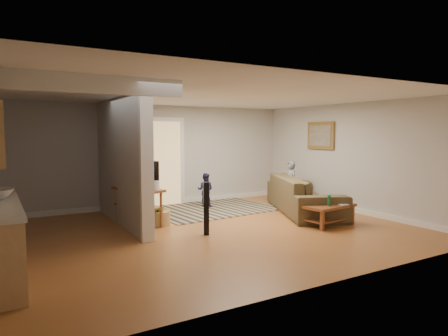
{
  "coord_description": "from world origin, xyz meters",
  "views": [
    {
      "loc": [
        -3.39,
        -6.4,
        1.81
      ],
      "look_at": [
        0.7,
        0.62,
        1.1
      ],
      "focal_mm": 32.0,
      "sensor_mm": 36.0,
      "label": 1
    }
  ],
  "objects_px": {
    "child": "(290,206)",
    "toddler": "(205,207)",
    "toy_basket": "(159,217)",
    "tv_console": "(139,191)",
    "speaker_right": "(123,191)",
    "speaker_left": "(206,209)",
    "sofa": "(303,212)",
    "coffee_table": "(328,209)"
  },
  "relations": [
    {
      "from": "tv_console",
      "to": "toy_basket",
      "type": "height_order",
      "value": "tv_console"
    },
    {
      "from": "toy_basket",
      "to": "sofa",
      "type": "bearing_deg",
      "value": -7.5
    },
    {
      "from": "speaker_right",
      "to": "toy_basket",
      "type": "distance_m",
      "value": 1.21
    },
    {
      "from": "coffee_table",
      "to": "speaker_right",
      "type": "bearing_deg",
      "value": 140.48
    },
    {
      "from": "sofa",
      "to": "toddler",
      "type": "relative_size",
      "value": 3.36
    },
    {
      "from": "tv_console",
      "to": "toy_basket",
      "type": "xyz_separation_m",
      "value": [
        0.34,
        -0.21,
        -0.51
      ]
    },
    {
      "from": "child",
      "to": "toddler",
      "type": "bearing_deg",
      "value": -102.84
    },
    {
      "from": "sofa",
      "to": "child",
      "type": "bearing_deg",
      "value": 6.03
    },
    {
      "from": "tv_console",
      "to": "speaker_right",
      "type": "xyz_separation_m",
      "value": [
        -0.06,
        0.86,
        -0.11
      ]
    },
    {
      "from": "tv_console",
      "to": "toy_basket",
      "type": "distance_m",
      "value": 0.65
    },
    {
      "from": "speaker_right",
      "to": "sofa",
      "type": "bearing_deg",
      "value": -12.99
    },
    {
      "from": "toddler",
      "to": "coffee_table",
      "type": "bearing_deg",
      "value": 151.84
    },
    {
      "from": "sofa",
      "to": "speaker_left",
      "type": "height_order",
      "value": "speaker_left"
    },
    {
      "from": "tv_console",
      "to": "toddler",
      "type": "height_order",
      "value": "tv_console"
    },
    {
      "from": "toy_basket",
      "to": "speaker_right",
      "type": "bearing_deg",
      "value": 110.58
    },
    {
      "from": "speaker_left",
      "to": "child",
      "type": "xyz_separation_m",
      "value": [
        3.14,
        1.48,
        -0.47
      ]
    },
    {
      "from": "child",
      "to": "toy_basket",
      "type": "bearing_deg",
      "value": -70.9
    },
    {
      "from": "tv_console",
      "to": "toy_basket",
      "type": "bearing_deg",
      "value": -50.4
    },
    {
      "from": "speaker_left",
      "to": "toy_basket",
      "type": "height_order",
      "value": "speaker_left"
    },
    {
      "from": "speaker_right",
      "to": "tv_console",
      "type": "bearing_deg",
      "value": -76.8
    },
    {
      "from": "tv_console",
      "to": "speaker_right",
      "type": "relative_size",
      "value": 1.11
    },
    {
      "from": "speaker_right",
      "to": "toddler",
      "type": "relative_size",
      "value": 1.35
    },
    {
      "from": "speaker_left",
      "to": "child",
      "type": "height_order",
      "value": "speaker_left"
    },
    {
      "from": "tv_console",
      "to": "speaker_left",
      "type": "relative_size",
      "value": 1.32
    },
    {
      "from": "speaker_right",
      "to": "toddler",
      "type": "distance_m",
      "value": 2.19
    },
    {
      "from": "speaker_left",
      "to": "toy_basket",
      "type": "distance_m",
      "value": 1.26
    },
    {
      "from": "child",
      "to": "toddler",
      "type": "xyz_separation_m",
      "value": [
        -1.9,
        0.94,
        0.0
      ]
    },
    {
      "from": "sofa",
      "to": "speaker_left",
      "type": "bearing_deg",
      "value": 127.75
    },
    {
      "from": "toy_basket",
      "to": "child",
      "type": "xyz_separation_m",
      "value": [
        3.6,
        0.35,
        -0.16
      ]
    },
    {
      "from": "speaker_left",
      "to": "speaker_right",
      "type": "xyz_separation_m",
      "value": [
        -0.86,
        2.19,
        0.09
      ]
    },
    {
      "from": "toddler",
      "to": "toy_basket",
      "type": "bearing_deg",
      "value": 77.05
    },
    {
      "from": "coffee_table",
      "to": "tv_console",
      "type": "relative_size",
      "value": 0.9
    },
    {
      "from": "speaker_left",
      "to": "speaker_right",
      "type": "relative_size",
      "value": 0.84
    },
    {
      "from": "toddler",
      "to": "sofa",
      "type": "bearing_deg",
      "value": 173.26
    },
    {
      "from": "speaker_right",
      "to": "child",
      "type": "distance_m",
      "value": 4.1
    },
    {
      "from": "sofa",
      "to": "coffee_table",
      "type": "bearing_deg",
      "value": -176.1
    },
    {
      "from": "coffee_table",
      "to": "speaker_right",
      "type": "height_order",
      "value": "speaker_right"
    },
    {
      "from": "sofa",
      "to": "toddler",
      "type": "bearing_deg",
      "value": 67.77
    },
    {
      "from": "coffee_table",
      "to": "speaker_right",
      "type": "relative_size",
      "value": 1.0
    },
    {
      "from": "coffee_table",
      "to": "speaker_left",
      "type": "xyz_separation_m",
      "value": [
        -2.43,
        0.52,
        0.15
      ]
    },
    {
      "from": "toddler",
      "to": "tv_console",
      "type": "bearing_deg",
      "value": 67.9
    },
    {
      "from": "speaker_left",
      "to": "sofa",
      "type": "bearing_deg",
      "value": 38.08
    }
  ]
}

